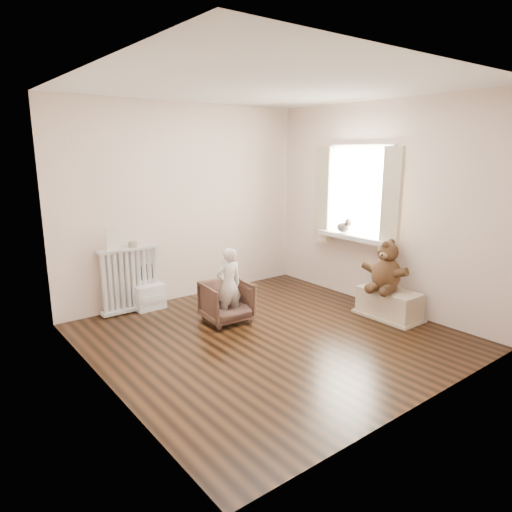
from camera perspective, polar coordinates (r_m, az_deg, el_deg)
floor at (r=5.09m, az=1.79°, el=-9.97°), size 3.60×3.60×0.01m
ceiling at (r=4.72m, az=2.03°, el=20.47°), size 3.60×3.60×0.01m
back_wall at (r=6.21m, az=-8.81°, el=6.56°), size 3.60×0.02×2.60m
front_wall at (r=3.56m, az=20.72°, el=0.93°), size 3.60×0.02×2.60m
left_wall at (r=3.86m, az=-19.17°, el=1.96°), size 0.02×3.60×2.60m
right_wall at (r=6.03m, az=15.27°, el=6.06°), size 0.02×3.60×2.60m
window at (r=6.17m, az=12.90°, el=7.74°), size 0.03×0.90×1.10m
window_sill at (r=6.18m, az=12.09°, el=2.36°), size 0.22×1.10×0.06m
curtain_left at (r=5.74m, az=16.57°, el=6.54°), size 0.06×0.26×1.30m
curtain_right at (r=6.47m, az=8.33°, el=7.64°), size 0.06×0.26×1.30m
radiator at (r=5.91m, az=-15.41°, el=-3.11°), size 0.78×0.15×0.82m
paper_doll at (r=5.72m, az=-17.50°, el=2.02°), size 0.16×0.01×0.26m
tin_a at (r=5.82m, az=-15.16°, el=1.38°), size 0.11×0.11×0.07m
toy_vanity at (r=6.00m, az=-13.31°, el=-3.90°), size 0.37×0.26×0.58m
armchair at (r=5.43m, az=-3.70°, el=-5.72°), size 0.57×0.59×0.48m
child at (r=5.33m, az=-3.44°, el=-3.62°), size 0.34×0.25×0.88m
toy_bench at (r=5.80m, az=16.31°, el=-5.45°), size 0.38×0.73×0.34m
teddy_bear at (r=5.66m, az=16.06°, el=-0.93°), size 0.56×0.48×0.61m
plush_cat at (r=6.26m, az=10.90°, el=3.76°), size 0.23×0.29×0.21m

